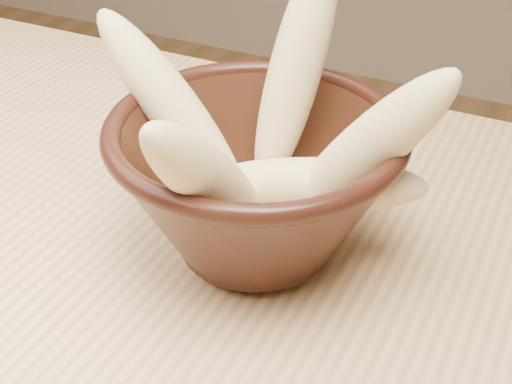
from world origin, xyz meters
TOP-DOWN VIEW (x-y plane):
  - bowl at (0.23, 0.09)m, footprint 0.22×0.22m
  - milk_puddle at (0.23, 0.09)m, footprint 0.12×0.12m
  - banana_upright at (0.24, 0.15)m, footprint 0.07×0.12m
  - banana_left at (0.16, 0.10)m, footprint 0.16×0.06m
  - banana_right at (0.31, 0.10)m, footprint 0.13×0.04m
  - banana_across at (0.27, 0.10)m, footprint 0.17×0.09m
  - banana_front at (0.23, 0.03)m, footprint 0.05×0.14m

SIDE VIEW (x-z plane):
  - milk_puddle at x=0.23m, z-range 0.78..0.80m
  - bowl at x=0.23m, z-range 0.76..0.88m
  - banana_across at x=0.27m, z-range 0.80..0.85m
  - banana_left at x=0.16m, z-range 0.78..0.93m
  - banana_front at x=0.23m, z-range 0.78..0.94m
  - banana_right at x=0.31m, z-range 0.78..0.94m
  - banana_upright at x=0.24m, z-range 0.79..0.98m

